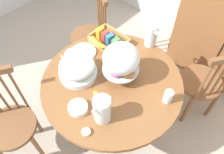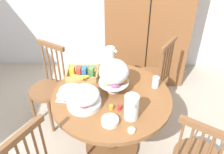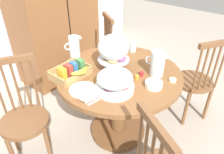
{
  "view_description": "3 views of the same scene",
  "coord_description": "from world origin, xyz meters",
  "px_view_note": "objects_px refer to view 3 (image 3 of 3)",
  "views": [
    {
      "loc": [
        0.74,
        -0.66,
        2.14
      ],
      "look_at": [
        0.03,
        0.1,
        0.79
      ],
      "focal_mm": 36.08,
      "sensor_mm": 36.0,
      "label": 1
    },
    {
      "loc": [
        0.08,
        -1.62,
        2.17
      ],
      "look_at": [
        0.03,
        0.25,
        0.84
      ],
      "focal_mm": 39.03,
      "sensor_mm": 36.0,
      "label": 2
    },
    {
      "loc": [
        -1.27,
        -0.87,
        1.74
      ],
      "look_at": [
        -0.07,
        0.1,
        0.74
      ],
      "focal_mm": 34.73,
      "sensor_mm": 36.0,
      "label": 3
    }
  ],
  "objects_px": {
    "windsor_chair_near_window": "(195,82)",
    "cereal_bowl": "(154,84)",
    "drinking_glass": "(133,47)",
    "fruit_platter_covered": "(115,81)",
    "china_plate_large": "(83,90)",
    "pastry_stand_with_dome": "(114,49)",
    "dining_table": "(119,93)",
    "windsor_chair_by_cabinet": "(98,57)",
    "butter_dish": "(173,80)",
    "milk_pitcher": "(75,47)",
    "cereal_basket": "(72,72)",
    "china_plate_small": "(87,95)",
    "wooden_armoire": "(53,6)",
    "orange_juice_pitcher": "(157,65)",
    "windsor_chair_facing_door": "(24,119)"
  },
  "relations": [
    {
      "from": "windsor_chair_near_window",
      "to": "cereal_bowl",
      "type": "bearing_deg",
      "value": 170.45
    },
    {
      "from": "drinking_glass",
      "to": "fruit_platter_covered",
      "type": "bearing_deg",
      "value": -157.02
    },
    {
      "from": "china_plate_large",
      "to": "pastry_stand_with_dome",
      "type": "bearing_deg",
      "value": 2.77
    },
    {
      "from": "dining_table",
      "to": "windsor_chair_by_cabinet",
      "type": "relative_size",
      "value": 1.13
    },
    {
      "from": "windsor_chair_by_cabinet",
      "to": "butter_dish",
      "type": "height_order",
      "value": "windsor_chair_by_cabinet"
    },
    {
      "from": "windsor_chair_near_window",
      "to": "cereal_bowl",
      "type": "height_order",
      "value": "windsor_chair_near_window"
    },
    {
      "from": "china_plate_large",
      "to": "milk_pitcher",
      "type": "bearing_deg",
      "value": 52.56
    },
    {
      "from": "cereal_basket",
      "to": "drinking_glass",
      "type": "distance_m",
      "value": 0.73
    },
    {
      "from": "cereal_bowl",
      "to": "china_plate_small",
      "type": "bearing_deg",
      "value": 142.55
    },
    {
      "from": "dining_table",
      "to": "china_plate_large",
      "type": "relative_size",
      "value": 5.01
    },
    {
      "from": "windsor_chair_by_cabinet",
      "to": "china_plate_large",
      "type": "bearing_deg",
      "value": -143.76
    },
    {
      "from": "wooden_armoire",
      "to": "pastry_stand_with_dome",
      "type": "bearing_deg",
      "value": -107.4
    },
    {
      "from": "orange_juice_pitcher",
      "to": "windsor_chair_facing_door",
      "type": "bearing_deg",
      "value": 141.38
    },
    {
      "from": "cereal_basket",
      "to": "windsor_chair_near_window",
      "type": "bearing_deg",
      "value": -36.01
    },
    {
      "from": "pastry_stand_with_dome",
      "to": "china_plate_large",
      "type": "bearing_deg",
      "value": -177.23
    },
    {
      "from": "cereal_basket",
      "to": "china_plate_large",
      "type": "height_order",
      "value": "cereal_basket"
    },
    {
      "from": "pastry_stand_with_dome",
      "to": "milk_pitcher",
      "type": "height_order",
      "value": "pastry_stand_with_dome"
    },
    {
      "from": "pastry_stand_with_dome",
      "to": "fruit_platter_covered",
      "type": "xyz_separation_m",
      "value": [
        -0.25,
        -0.21,
        -0.11
      ]
    },
    {
      "from": "windsor_chair_by_cabinet",
      "to": "orange_juice_pitcher",
      "type": "relative_size",
      "value": 4.44
    },
    {
      "from": "windsor_chair_facing_door",
      "to": "china_plate_small",
      "type": "distance_m",
      "value": 0.63
    },
    {
      "from": "orange_juice_pitcher",
      "to": "cereal_basket",
      "type": "bearing_deg",
      "value": 130.73
    },
    {
      "from": "milk_pitcher",
      "to": "china_plate_large",
      "type": "height_order",
      "value": "milk_pitcher"
    },
    {
      "from": "milk_pitcher",
      "to": "butter_dish",
      "type": "height_order",
      "value": "milk_pitcher"
    },
    {
      "from": "windsor_chair_by_cabinet",
      "to": "butter_dish",
      "type": "bearing_deg",
      "value": -106.0
    },
    {
      "from": "wooden_armoire",
      "to": "cereal_basket",
      "type": "height_order",
      "value": "wooden_armoire"
    },
    {
      "from": "windsor_chair_near_window",
      "to": "drinking_glass",
      "type": "height_order",
      "value": "windsor_chair_near_window"
    },
    {
      "from": "fruit_platter_covered",
      "to": "milk_pitcher",
      "type": "xyz_separation_m",
      "value": [
        0.21,
        0.66,
        0.01
      ]
    },
    {
      "from": "dining_table",
      "to": "milk_pitcher",
      "type": "height_order",
      "value": "milk_pitcher"
    },
    {
      "from": "orange_juice_pitcher",
      "to": "fruit_platter_covered",
      "type": "bearing_deg",
      "value": 160.93
    },
    {
      "from": "pastry_stand_with_dome",
      "to": "butter_dish",
      "type": "height_order",
      "value": "pastry_stand_with_dome"
    },
    {
      "from": "fruit_platter_covered",
      "to": "cereal_basket",
      "type": "height_order",
      "value": "fruit_platter_covered"
    },
    {
      "from": "butter_dish",
      "to": "orange_juice_pitcher",
      "type": "bearing_deg",
      "value": 89.61
    },
    {
      "from": "milk_pitcher",
      "to": "butter_dish",
      "type": "relative_size",
      "value": 3.48
    },
    {
      "from": "cereal_basket",
      "to": "china_plate_small",
      "type": "bearing_deg",
      "value": -112.16
    },
    {
      "from": "china_plate_small",
      "to": "cereal_bowl",
      "type": "bearing_deg",
      "value": -37.45
    },
    {
      "from": "windsor_chair_by_cabinet",
      "to": "cereal_bowl",
      "type": "bearing_deg",
      "value": -115.21
    },
    {
      "from": "windsor_chair_facing_door",
      "to": "cereal_bowl",
      "type": "relative_size",
      "value": 6.96
    },
    {
      "from": "cereal_basket",
      "to": "china_plate_large",
      "type": "bearing_deg",
      "value": -111.49
    },
    {
      "from": "drinking_glass",
      "to": "windsor_chair_near_window",
      "type": "bearing_deg",
      "value": -63.84
    },
    {
      "from": "wooden_armoire",
      "to": "china_plate_large",
      "type": "bearing_deg",
      "value": -121.39
    },
    {
      "from": "fruit_platter_covered",
      "to": "cereal_basket",
      "type": "distance_m",
      "value": 0.41
    },
    {
      "from": "drinking_glass",
      "to": "butter_dish",
      "type": "distance_m",
      "value": 0.62
    },
    {
      "from": "china_plate_small",
      "to": "drinking_glass",
      "type": "distance_m",
      "value": 0.85
    },
    {
      "from": "china_plate_small",
      "to": "wooden_armoire",
      "type": "bearing_deg",
      "value": 59.02
    },
    {
      "from": "pastry_stand_with_dome",
      "to": "wooden_armoire",
      "type": "bearing_deg",
      "value": 72.6
    },
    {
      "from": "windsor_chair_near_window",
      "to": "dining_table",
      "type": "bearing_deg",
      "value": 146.73
    },
    {
      "from": "orange_juice_pitcher",
      "to": "cereal_bowl",
      "type": "relative_size",
      "value": 1.57
    },
    {
      "from": "butter_dish",
      "to": "windsor_chair_by_cabinet",
      "type": "bearing_deg",
      "value": 74.0
    },
    {
      "from": "orange_juice_pitcher",
      "to": "china_plate_small",
      "type": "xyz_separation_m",
      "value": [
        -0.59,
        0.25,
        -0.08
      ]
    },
    {
      "from": "cereal_bowl",
      "to": "drinking_glass",
      "type": "height_order",
      "value": "drinking_glass"
    }
  ]
}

